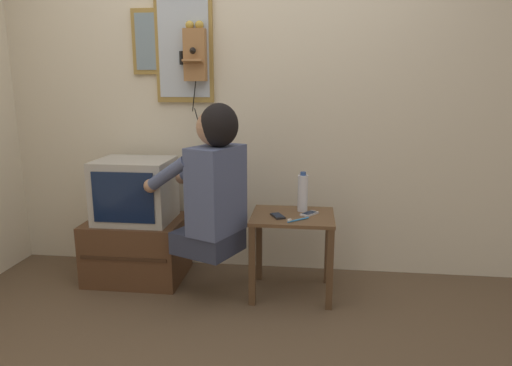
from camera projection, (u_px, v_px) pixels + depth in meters
The scene contains 13 objects.
ground_plane at pixel (231, 338), 2.48m from camera, with size 14.00×14.00×0.00m, color brown.
wall_back at pixel (254, 95), 3.22m from camera, with size 6.80×0.05×2.55m.
side_table at pixel (292, 232), 2.93m from camera, with size 0.52×0.43×0.54m.
person at pixel (213, 181), 2.77m from camera, with size 0.64×0.55×0.93m.
tv_stand at pixel (138, 248), 3.22m from camera, with size 0.65×0.51×0.43m.
television at pixel (135, 190), 3.11m from camera, with size 0.50×0.41×0.43m.
wall_phone_antique at pixel (195, 54), 3.12m from camera, with size 0.19×0.19×0.77m.
framed_picture at pixel (159, 42), 3.18m from camera, with size 0.39×0.03×0.45m.
wall_mirror at pixel (184, 48), 3.16m from camera, with size 0.41×0.03×0.74m.
cell_phone_held at pixel (278, 216), 2.86m from camera, with size 0.11×0.14×0.01m.
cell_phone_spare at pixel (309, 214), 2.91m from camera, with size 0.12×0.14×0.01m.
water_bottle at pixel (303, 193), 2.97m from camera, with size 0.07×0.07×0.26m.
toothbrush at pixel (297, 220), 2.78m from camera, with size 0.13×0.12×0.02m.
Camera 1 is at (0.41, -2.21, 1.37)m, focal length 32.00 mm.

